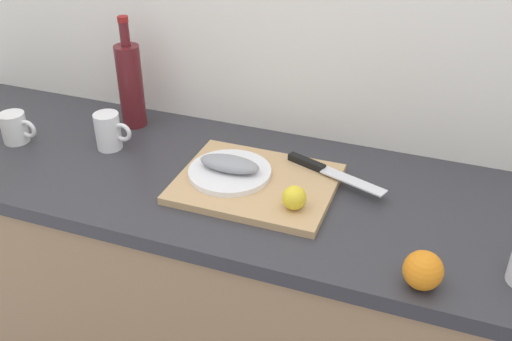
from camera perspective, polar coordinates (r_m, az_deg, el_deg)
The scene contains 11 objects.
back_wall at distance 1.70m, azimuth 0.05°, elevation 15.08°, with size 3.20×0.05×2.50m, color white.
kitchen_counter at distance 1.85m, azimuth -3.55°, elevation -12.38°, with size 2.00×0.60×0.90m.
cutting_board at distance 1.52m, azimuth 0.00°, elevation -1.28°, with size 0.40×0.32×0.02m, color tan.
white_plate at distance 1.54m, azimuth -2.54°, elevation -0.16°, with size 0.22×0.22×0.01m, color white.
fish_fillet at distance 1.52m, azimuth -2.57°, elevation 0.66°, with size 0.16×0.07×0.04m, color gray.
chef_knife at distance 1.55m, azimuth 6.49°, elevation 0.14°, with size 0.28×0.12×0.02m.
lemon_0 at distance 1.40m, azimuth 3.71°, elevation -2.64°, with size 0.06×0.06×0.06m, color yellow.
wine_bottle at distance 1.81m, azimuth -12.02°, elevation 8.18°, with size 0.07×0.07×0.34m.
coffee_mug_0 at distance 1.85m, azimuth -22.22°, elevation 3.84°, with size 0.11×0.07×0.09m.
coffee_mug_1 at distance 1.73m, azimuth -14.01°, elevation 3.70°, with size 0.11×0.07×0.11m.
orange_1 at distance 1.25m, azimuth 15.82°, elevation -9.25°, with size 0.08×0.08×0.08m, color orange.
Camera 1 is at (0.57, -1.21, 1.74)m, focal length 41.46 mm.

